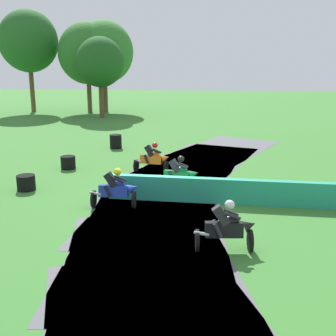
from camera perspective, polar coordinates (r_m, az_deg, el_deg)
The scene contains 15 objects.
ground_plane at distance 15.16m, azimuth -0.88°, elevation -4.42°, with size 120.00×120.00×0.00m, color #38752D.
track_asphalt at distance 15.05m, azimuth 2.16°, elevation -4.55°, with size 8.41×27.79×0.01m.
safety_barrier at distance 15.21m, azimuth 21.17°, elevation -3.58°, with size 0.30×15.44×0.90m, color #239375.
motorcycle_lead_orange at distance 18.79m, azimuth -2.09°, elevation 1.34°, with size 1.71×0.91×1.43m.
motorcycle_chase_green at distance 16.08m, azimuth 1.50°, elevation -0.85°, with size 1.71×0.83×1.42m.
motorcycle_trailing_blue at distance 14.32m, azimuth -7.18°, elevation -2.89°, with size 1.68×0.74×1.42m.
motorcycle_fourth_black at distance 11.15m, azimuth 8.07°, elevation -8.03°, with size 1.68×0.82×1.42m.
tire_stack_near at distance 24.32m, azimuth -7.19°, elevation 3.63°, with size 0.68×0.68×0.80m.
tire_stack_mid_a at distance 20.05m, azimuth -13.54°, elevation 0.75°, with size 0.68×0.68×0.60m.
tire_stack_mid_b at distance 17.16m, azimuth -18.90°, elevation -1.92°, with size 0.71×0.71×0.60m.
traffic_cone at distance 16.21m, azimuth 21.11°, elevation -3.34°, with size 0.28×0.28×0.44m, color orange.
tree_far_left at distance 44.23m, azimuth -18.62°, elevation 16.15°, with size 5.66×5.66×9.81m.
tree_far_right at distance 42.20m, azimuth -11.00°, elevation 15.19°, with size 5.60×5.60×8.63m.
tree_mid_rise at distance 37.76m, azimuth -9.31°, elevation 14.12°, with size 4.13×4.13×7.04m.
tree_behind_barrier at distance 42.16m, azimuth -8.79°, elevation 15.45°, with size 5.69×5.69×8.80m.
Camera 1 is at (1.90, -14.23, 4.88)m, focal length 44.41 mm.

